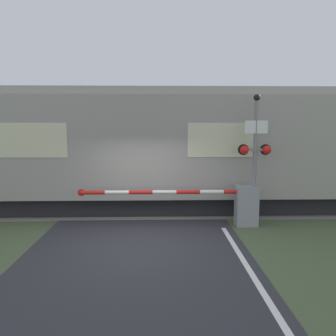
% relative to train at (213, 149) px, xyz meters
% --- Properties ---
extents(ground_plane, '(80.00, 80.00, 0.00)m').
position_rel_train_xyz_m(ground_plane, '(-2.32, -3.44, -2.02)').
color(ground_plane, '#475638').
extents(track_bed, '(36.00, 3.20, 0.13)m').
position_rel_train_xyz_m(track_bed, '(-2.32, 0.00, -2.00)').
color(track_bed, slate).
rests_on(track_bed, ground_plane).
extents(train, '(19.95, 3.11, 3.95)m').
position_rel_train_xyz_m(train, '(0.00, 0.00, 0.00)').
color(train, black).
rests_on(train, ground_plane).
extents(crossing_barrier, '(5.02, 0.44, 1.13)m').
position_rel_train_xyz_m(crossing_barrier, '(0.26, -2.14, -1.39)').
color(crossing_barrier, gray).
rests_on(crossing_barrier, ground_plane).
extents(signal_post, '(0.92, 0.26, 3.66)m').
position_rel_train_xyz_m(signal_post, '(0.82, -2.15, 0.07)').
color(signal_post, gray).
rests_on(signal_post, ground_plane).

